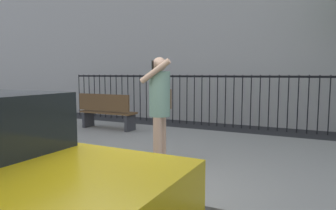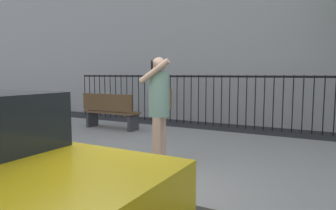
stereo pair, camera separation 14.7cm
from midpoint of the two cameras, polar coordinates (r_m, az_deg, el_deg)
name	(u,v)px [view 2 (the right image)]	position (r m, az deg, el deg)	size (l,w,h in m)	color
ground_plane	(107,196)	(4.27, -10.52, -16.58)	(60.00, 60.00, 0.00)	#28282B
sidewalk	(179,153)	(6.02, 2.88, -9.04)	(28.00, 4.40, 0.15)	gray
iron_fence	(234,94)	(9.32, 12.77, 2.01)	(12.03, 0.04, 1.60)	black
pedestrian_on_phone	(160,102)	(4.89, -0.71, 0.48)	(0.51, 0.69, 1.74)	tan
street_bench	(110,110)	(8.22, -10.43, -1.03)	(1.60, 0.45, 0.95)	brown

